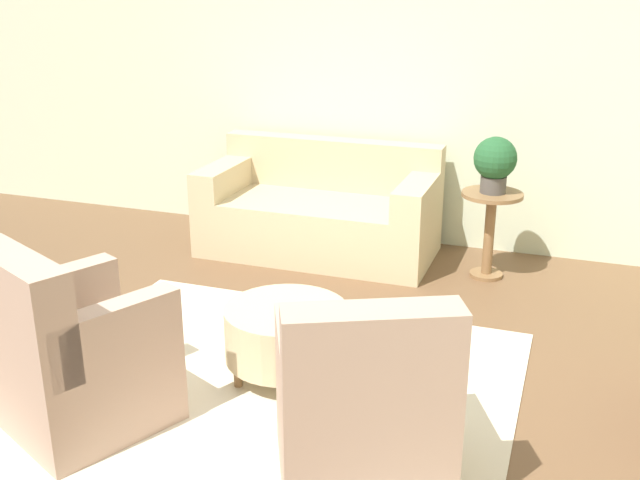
{
  "coord_description": "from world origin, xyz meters",
  "views": [
    {
      "loc": [
        1.57,
        -3.45,
        2.27
      ],
      "look_at": [
        0.15,
        0.55,
        0.75
      ],
      "focal_mm": 42.0,
      "sensor_mm": 36.0,
      "label": 1
    }
  ],
  "objects_px": {
    "couch": "(320,213)",
    "potted_plant_on_side_table": "(495,162)",
    "ottoman_table": "(286,333)",
    "armchair_left": "(73,358)",
    "armchair_right": "(362,414)",
    "side_table": "(490,221)"
  },
  "relations": [
    {
      "from": "armchair_right",
      "to": "ottoman_table",
      "type": "height_order",
      "value": "armchair_right"
    },
    {
      "from": "armchair_left",
      "to": "couch",
      "type": "bearing_deg",
      "value": 83.78
    },
    {
      "from": "couch",
      "to": "potted_plant_on_side_table",
      "type": "height_order",
      "value": "potted_plant_on_side_table"
    },
    {
      "from": "armchair_left",
      "to": "side_table",
      "type": "bearing_deg",
      "value": 58.07
    },
    {
      "from": "ottoman_table",
      "to": "armchair_right",
      "type": "bearing_deg",
      "value": -49.88
    },
    {
      "from": "ottoman_table",
      "to": "potted_plant_on_side_table",
      "type": "relative_size",
      "value": 1.69
    },
    {
      "from": "ottoman_table",
      "to": "potted_plant_on_side_table",
      "type": "distance_m",
      "value": 2.26
    },
    {
      "from": "armchair_right",
      "to": "potted_plant_on_side_table",
      "type": "height_order",
      "value": "potted_plant_on_side_table"
    },
    {
      "from": "side_table",
      "to": "potted_plant_on_side_table",
      "type": "height_order",
      "value": "potted_plant_on_side_table"
    },
    {
      "from": "armchair_right",
      "to": "potted_plant_on_side_table",
      "type": "distance_m",
      "value": 2.87
    },
    {
      "from": "couch",
      "to": "ottoman_table",
      "type": "xyz_separation_m",
      "value": [
        0.53,
        -2.08,
        -0.05
      ]
    },
    {
      "from": "couch",
      "to": "ottoman_table",
      "type": "distance_m",
      "value": 2.15
    },
    {
      "from": "ottoman_table",
      "to": "couch",
      "type": "bearing_deg",
      "value": 104.2
    },
    {
      "from": "armchair_left",
      "to": "armchair_right",
      "type": "distance_m",
      "value": 1.55
    },
    {
      "from": "potted_plant_on_side_table",
      "to": "armchair_left",
      "type": "bearing_deg",
      "value": -121.93
    },
    {
      "from": "couch",
      "to": "side_table",
      "type": "distance_m",
      "value": 1.44
    },
    {
      "from": "armchair_right",
      "to": "side_table",
      "type": "bearing_deg",
      "value": 85.95
    },
    {
      "from": "armchair_left",
      "to": "armchair_right",
      "type": "xyz_separation_m",
      "value": [
        1.55,
        0.0,
        0.0
      ]
    },
    {
      "from": "armchair_left",
      "to": "side_table",
      "type": "relative_size",
      "value": 1.47
    },
    {
      "from": "couch",
      "to": "potted_plant_on_side_table",
      "type": "xyz_separation_m",
      "value": [
        1.43,
        -0.11,
        0.59
      ]
    },
    {
      "from": "couch",
      "to": "potted_plant_on_side_table",
      "type": "distance_m",
      "value": 1.55
    },
    {
      "from": "armchair_left",
      "to": "ottoman_table",
      "type": "distance_m",
      "value": 1.2
    }
  ]
}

